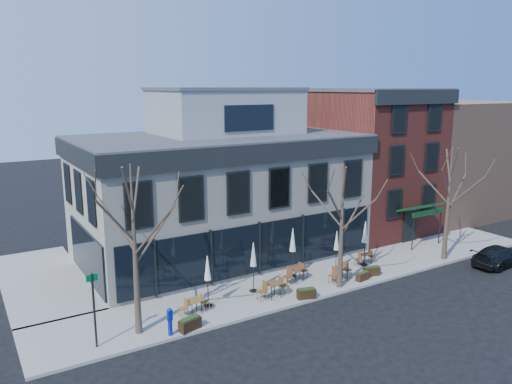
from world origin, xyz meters
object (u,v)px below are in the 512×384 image
parked_sedan (500,256)px  call_box (170,321)px  umbrella_0 (208,271)px  cafe_set_0 (194,305)px

parked_sedan → call_box: bearing=82.7°
parked_sedan → call_box: 21.86m
umbrella_0 → parked_sedan: bearing=-12.0°
call_box → umbrella_0: (2.85, 1.89, 1.21)m
parked_sedan → umbrella_0: size_ratio=1.62×
cafe_set_0 → parked_sedan: bearing=-10.3°
call_box → parked_sedan: bearing=-5.6°
parked_sedan → umbrella_0: bearing=76.3°
parked_sedan → umbrella_0: umbrella_0 is taller
parked_sedan → cafe_set_0: bearing=78.0°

